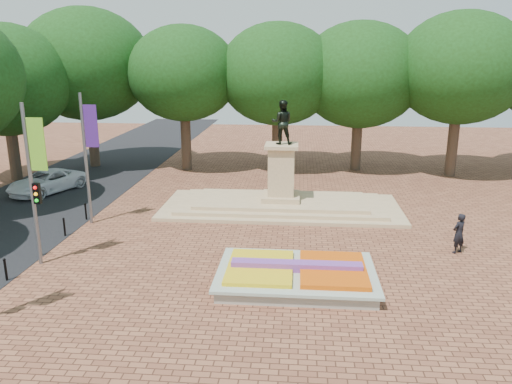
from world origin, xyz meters
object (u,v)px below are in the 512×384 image
(flower_bed, at_px, (297,274))
(pedestrian, at_px, (459,233))
(van, at_px, (46,182))
(monument, at_px, (281,195))

(flower_bed, relative_size, pedestrian, 3.32)
(van, distance_m, pedestrian, 25.53)
(van, height_order, pedestrian, pedestrian)
(monument, relative_size, pedestrian, 7.38)
(flower_bed, xyz_separation_m, pedestrian, (7.37, 3.86, 0.57))
(flower_bed, height_order, van, van)
(pedestrian, bearing_deg, flower_bed, -5.45)
(van, relative_size, pedestrian, 2.78)
(flower_bed, bearing_deg, monument, 95.87)
(monument, xyz_separation_m, van, (-15.68, 2.35, -0.15))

